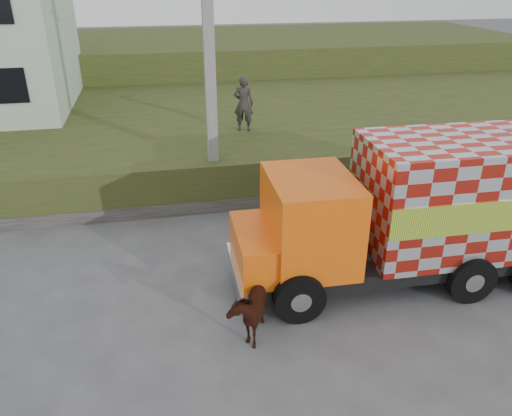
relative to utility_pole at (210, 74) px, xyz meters
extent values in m
plane|color=#474749|center=(1.00, -4.60, -4.08)|extent=(120.00, 120.00, 0.00)
cube|color=#264416|center=(1.00, 5.40, -3.33)|extent=(40.00, 12.00, 1.50)
cube|color=#264416|center=(1.00, 17.40, -2.58)|extent=(40.00, 12.00, 3.00)
cube|color=#595651|center=(-1.00, -0.40, -3.88)|extent=(16.00, 0.50, 0.40)
cube|color=gray|center=(0.00, 0.00, -0.08)|extent=(0.30, 0.30, 8.00)
cube|color=black|center=(3.95, -4.96, -3.42)|extent=(6.87, 2.34, 0.35)
cube|color=#EB590C|center=(1.54, -4.92, -2.32)|extent=(1.85, 2.34, 2.01)
cube|color=#EB590C|center=(0.39, -4.90, -2.92)|extent=(1.04, 2.13, 0.90)
cube|color=silver|center=(5.16, -4.99, -1.97)|extent=(4.67, 2.50, 2.61)
cube|color=yellow|center=(5.13, -6.21, -1.97)|extent=(4.62, 0.13, 0.70)
cube|color=yellow|center=(5.18, -3.76, -1.97)|extent=(4.62, 0.13, 0.70)
cube|color=silver|center=(-0.12, -4.89, -3.52)|extent=(0.19, 2.31, 0.30)
cylinder|color=black|center=(1.02, -6.06, -3.52)|extent=(1.11, 0.37, 1.10)
cylinder|color=black|center=(1.06, -3.75, -3.52)|extent=(1.11, 0.37, 1.10)
cylinder|color=black|center=(4.93, -6.14, -3.52)|extent=(1.11, 0.37, 1.10)
cylinder|color=black|center=(4.98, -3.83, -3.52)|extent=(1.11, 0.37, 1.10)
cylinder|color=black|center=(6.58, -3.86, -3.52)|extent=(1.11, 0.37, 1.10)
imported|color=#341A0D|center=(-0.09, -6.27, -3.47)|extent=(1.10, 1.57, 1.21)
imported|color=#2C2A27|center=(1.45, 2.82, -1.61)|extent=(0.81, 0.65, 1.93)
camera|label=1|loc=(-1.57, -14.27, 2.69)|focal=35.00mm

